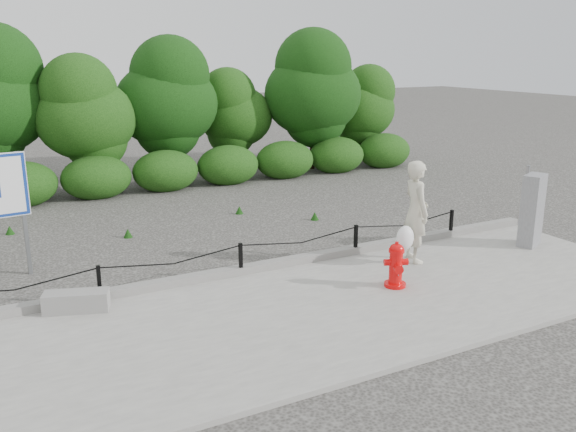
{
  "coord_description": "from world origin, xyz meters",
  "views": [
    {
      "loc": [
        -4.13,
        -9.59,
        4.03
      ],
      "look_at": [
        1.08,
        0.2,
        1.0
      ],
      "focal_mm": 38.0,
      "sensor_mm": 36.0,
      "label": 1
    }
  ],
  "objects_px": {
    "fire_hydrant": "(396,265)",
    "concrete_block": "(76,301)",
    "pedestrian": "(415,213)",
    "utility_cabinet": "(532,210)"
  },
  "relations": [
    {
      "from": "fire_hydrant",
      "to": "pedestrian",
      "type": "distance_m",
      "value": 1.55
    },
    {
      "from": "pedestrian",
      "to": "concrete_block",
      "type": "height_order",
      "value": "pedestrian"
    },
    {
      "from": "fire_hydrant",
      "to": "pedestrian",
      "type": "xyz_separation_m",
      "value": [
        1.12,
        0.9,
        0.57
      ]
    },
    {
      "from": "concrete_block",
      "to": "pedestrian",
      "type": "bearing_deg",
      "value": -5.75
    },
    {
      "from": "pedestrian",
      "to": "fire_hydrant",
      "type": "bearing_deg",
      "value": 142.6
    },
    {
      "from": "concrete_block",
      "to": "utility_cabinet",
      "type": "distance_m",
      "value": 9.01
    },
    {
      "from": "concrete_block",
      "to": "fire_hydrant",
      "type": "bearing_deg",
      "value": -16.81
    },
    {
      "from": "pedestrian",
      "to": "utility_cabinet",
      "type": "height_order",
      "value": "pedestrian"
    },
    {
      "from": "fire_hydrant",
      "to": "concrete_block",
      "type": "distance_m",
      "value": 5.27
    },
    {
      "from": "fire_hydrant",
      "to": "concrete_block",
      "type": "height_order",
      "value": "fire_hydrant"
    }
  ]
}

